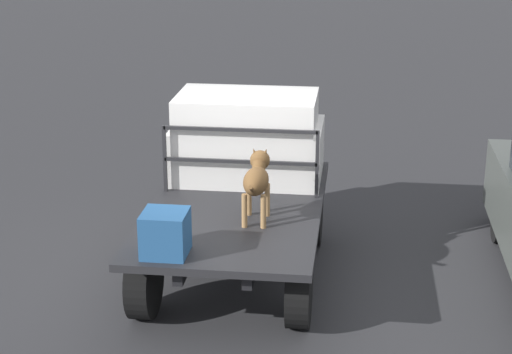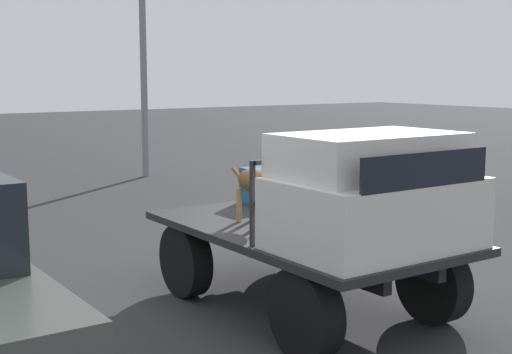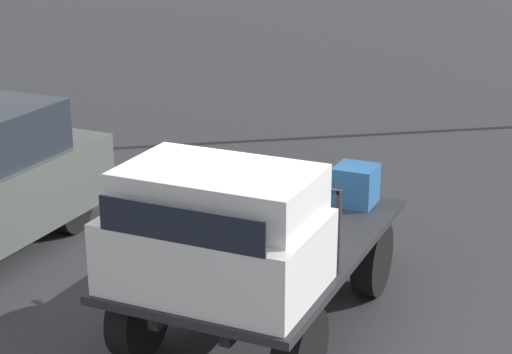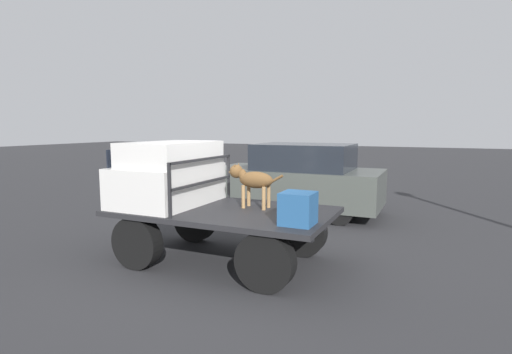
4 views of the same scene
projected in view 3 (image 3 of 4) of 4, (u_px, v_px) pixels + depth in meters
ground_plane at (264, 321)px, 8.71m from camera, size 80.00×80.00×0.00m
flatbed_truck at (264, 266)px, 8.52m from camera, size 3.45×1.94×0.87m
truck_cab at (216, 232)px, 7.38m from camera, size 1.23×1.82×1.05m
truck_headboard at (248, 204)px, 7.94m from camera, size 0.04×1.82×0.80m
dog at (253, 183)px, 8.71m from camera, size 0.97×0.27×0.72m
cargo_crate at (356, 185)px, 9.39m from camera, size 0.44×0.44×0.44m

